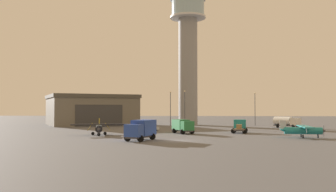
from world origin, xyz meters
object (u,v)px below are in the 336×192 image
at_px(truck_box_blue, 141,129).
at_px(truck_flatbed_teal, 240,126).
at_px(airplane_black, 99,128).
at_px(light_post_north, 185,105).
at_px(car_silver, 149,127).
at_px(light_post_east, 255,106).
at_px(airplane_teal, 303,130).
at_px(truck_box_green, 182,126).
at_px(truck_fuel_tanker_white, 286,122).
at_px(light_post_centre, 170,106).
at_px(control_tower, 188,48).

bearing_deg(truck_box_blue, truck_flatbed_teal, 155.11).
distance_m(airplane_black, truck_flatbed_teal, 28.34).
xyz_separation_m(airplane_black, truck_box_blue, (9.75, -10.54, 0.33)).
bearing_deg(truck_flatbed_teal, light_post_north, 35.49).
height_order(truck_flatbed_teal, car_silver, truck_flatbed_teal).
relative_size(light_post_east, light_post_north, 0.98).
relative_size(airplane_teal, light_post_north, 0.99).
relative_size(airplane_teal, airplane_black, 0.97).
relative_size(truck_box_green, car_silver, 1.37).
bearing_deg(truck_box_green, airplane_teal, 38.70).
height_order(airplane_teal, truck_box_blue, truck_box_blue).
height_order(airplane_black, truck_fuel_tanker_white, airplane_black).
bearing_deg(truck_box_blue, light_post_north, -170.27).
distance_m(truck_box_green, light_post_centre, 33.68).
bearing_deg(light_post_centre, control_tower, 53.32).
height_order(truck_box_blue, light_post_centre, light_post_centre).
bearing_deg(airplane_black, truck_box_green, 95.40).
bearing_deg(truck_flatbed_teal, truck_fuel_tanker_white, -25.88).
bearing_deg(airplane_teal, truck_box_blue, -157.43).
bearing_deg(light_post_centre, light_post_east, 9.57).
bearing_deg(light_post_east, airplane_black, -128.90).
relative_size(car_silver, light_post_north, 0.46).
relative_size(truck_fuel_tanker_white, truck_flatbed_teal, 1.11).
distance_m(truck_box_blue, light_post_centre, 49.48).
bearing_deg(truck_fuel_tanker_white, control_tower, -167.59).
relative_size(control_tower, light_post_north, 4.31).
relative_size(control_tower, truck_fuel_tanker_white, 6.64).
bearing_deg(light_post_centre, airplane_black, -104.42).
bearing_deg(airplane_black, light_post_centre, 150.21).
relative_size(control_tower, light_post_centre, 4.28).
height_order(truck_fuel_tanker_white, light_post_centre, light_post_centre).
xyz_separation_m(car_silver, light_post_east, (27.21, 28.71, 4.97)).
bearing_deg(car_silver, truck_box_blue, 119.93).
bearing_deg(light_post_east, car_silver, -133.46).
distance_m(airplane_black, car_silver, 16.05).
xyz_separation_m(airplane_black, light_post_east, (34.63, 42.92, 4.31)).
distance_m(airplane_teal, light_post_centre, 49.37).
relative_size(control_tower, truck_box_blue, 5.99).
height_order(airplane_black, light_post_east, light_post_east).
height_order(truck_flatbed_teal, light_post_north, light_post_north).
height_order(truck_box_green, light_post_east, light_post_east).
bearing_deg(airplane_black, light_post_north, 141.45).
bearing_deg(car_silver, light_post_north, -85.18).
height_order(airplane_black, truck_flatbed_teal, airplane_black).
relative_size(airplane_black, truck_fuel_tanker_white, 1.58).
xyz_separation_m(airplane_teal, car_silver, (-28.58, 17.15, -0.61)).
distance_m(airplane_teal, truck_fuel_tanker_white, 32.97).
relative_size(truck_box_blue, truck_flatbed_teal, 1.23).
distance_m(truck_flatbed_teal, car_silver, 19.96).
relative_size(light_post_east, light_post_centre, 0.97).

